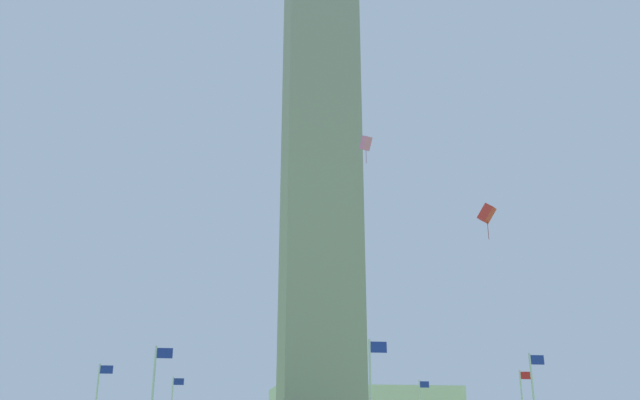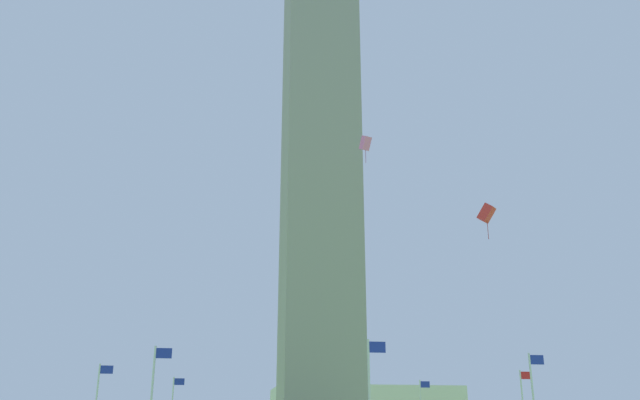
{
  "view_description": "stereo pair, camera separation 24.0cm",
  "coord_description": "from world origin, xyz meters",
  "px_view_note": "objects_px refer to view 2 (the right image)",
  "views": [
    {
      "loc": [
        -9.34,
        -56.55,
        2.27
      ],
      "look_at": [
        0.0,
        0.0,
        22.37
      ],
      "focal_mm": 37.29,
      "sensor_mm": 36.0,
      "label": 1
    },
    {
      "loc": [
        -9.11,
        -56.59,
        2.27
      ],
      "look_at": [
        0.0,
        0.0,
        22.37
      ],
      "focal_mm": 37.29,
      "sensor_mm": 36.0,
      "label": 2
    }
  ],
  "objects_px": {
    "flagpole_w": "(370,398)",
    "kite_pink_box": "(365,143)",
    "kite_red_box": "(486,213)",
    "obelisk_monument": "(320,122)"
  },
  "relations": [
    {
      "from": "flagpole_w",
      "to": "kite_pink_box",
      "type": "bearing_deg",
      "value": 76.11
    },
    {
      "from": "flagpole_w",
      "to": "kite_red_box",
      "type": "bearing_deg",
      "value": 35.56
    },
    {
      "from": "flagpole_w",
      "to": "kite_red_box",
      "type": "distance_m",
      "value": 20.5
    },
    {
      "from": "obelisk_monument",
      "to": "flagpole_w",
      "type": "distance_m",
      "value": 31.7
    },
    {
      "from": "obelisk_monument",
      "to": "kite_red_box",
      "type": "relative_size",
      "value": 20.78
    },
    {
      "from": "flagpole_w",
      "to": "kite_red_box",
      "type": "relative_size",
      "value": 2.56
    },
    {
      "from": "obelisk_monument",
      "to": "flagpole_w",
      "type": "bearing_deg",
      "value": -89.8
    },
    {
      "from": "flagpole_w",
      "to": "kite_red_box",
      "type": "height_order",
      "value": "kite_red_box"
    },
    {
      "from": "kite_pink_box",
      "to": "kite_red_box",
      "type": "bearing_deg",
      "value": 0.67
    },
    {
      "from": "flagpole_w",
      "to": "kite_pink_box",
      "type": "xyz_separation_m",
      "value": [
        2.05,
        8.3,
        19.85
      ]
    }
  ]
}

